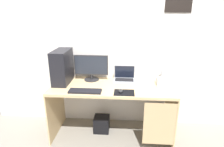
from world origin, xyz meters
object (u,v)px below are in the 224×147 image
Objects in this scene: monitor at (91,68)px; keyboard at (85,91)px; laptop at (124,77)px; pc_tower at (62,67)px; subwoofer at (102,124)px; mouse_left at (121,91)px; projector at (164,81)px; speaker at (163,75)px.

monitor reaches higher than keyboard.
monitor is at bearing -177.71° from laptop.
keyboard is at bearing -39.66° from pc_tower.
monitor is 0.88m from subwoofer.
pc_tower reaches higher than laptop.
laptop is at bearing 42.58° from keyboard.
mouse_left reaches higher than subwoofer.
subwoofer is (-0.89, -0.03, -0.71)m from projector.
monitor is 0.51m from laptop.
projector is (-0.02, -0.16, -0.04)m from speaker.
projector is (1.05, -0.11, -0.14)m from monitor.
keyboard is at bearing -90.87° from monitor.
keyboard is at bearing -155.64° from speaker.
monitor is 1.06m from projector.
laptop reaches higher than subwoofer.
speaker is 0.17m from projector.
monitor is at bearing 17.08° from pc_tower.
laptop is 0.44m from mouse_left.
monitor is 1.07m from speaker.
subwoofer is (0.17, 0.29, -0.67)m from keyboard.
subwoofer is at bearing 60.57° from keyboard.
pc_tower is at bearing 177.46° from subwoofer.
keyboard reaches higher than subwoofer.
laptop is (0.88, 0.14, -0.19)m from pc_tower.
pc_tower is at bearing -162.92° from monitor.
projector is (1.44, 0.01, -0.19)m from pc_tower.
keyboard is 0.75m from subwoofer.
subwoofer is (0.55, -0.02, -0.90)m from pc_tower.
laptop is 0.80m from subwoofer.
speaker is 0.76× the size of subwoofer.
projector is at bearing 17.19° from keyboard.
mouse_left is at bearing -19.54° from pc_tower.
projector is 0.67m from mouse_left.
keyboard is at bearing -162.81° from projector.
pc_tower reaches higher than subwoofer.
projector is 1.10m from keyboard.
laptop is 1.36× the size of subwoofer.
laptop is 3.25× the size of mouse_left.
mouse_left is (0.46, 0.02, 0.01)m from keyboard.
mouse_left is at bearing -43.28° from subwoofer.
laptop is 1.56× the size of projector.
pc_tower is 2.70× the size of speaker.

